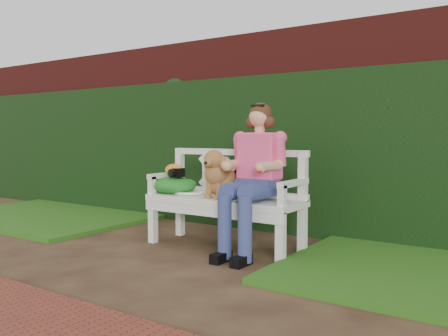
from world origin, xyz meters
The scene contains 11 objects.
ground centered at (0.00, 0.00, 0.00)m, with size 60.00×60.00×0.00m, color #321C13.
brick_wall centered at (0.00, 1.90, 1.10)m, with size 10.00×0.30×2.20m, color #5A1915.
ivy_hedge centered at (0.00, 1.68, 0.85)m, with size 10.00×0.18×1.70m, color #153610.
grass_left centered at (-2.40, 0.90, 0.03)m, with size 2.60×2.00×0.05m, color #224D0E.
garden_bench centered at (0.38, 0.74, 0.24)m, with size 1.58×0.60×0.48m, color white, non-canonical shape.
seated_woman centered at (0.74, 0.72, 0.64)m, with size 0.54×0.72×1.28m, color #FF475F, non-canonical shape.
dog centered at (0.37, 0.71, 0.70)m, with size 0.30×0.41×0.45m, color #AA7147, non-canonical shape.
tennis_racket centered at (-0.08, 0.74, 0.50)m, with size 0.65×0.27×0.03m, color white, non-canonical shape.
green_bag centered at (-0.21, 0.70, 0.56)m, with size 0.49×0.37×0.17m, color green, non-canonical shape.
camera_item centered at (-0.14, 0.69, 0.69)m, with size 0.13×0.10×0.09m, color black.
baseball_glove centered at (-0.20, 0.71, 0.71)m, with size 0.20×0.15×0.13m, color orange.
Camera 1 is at (2.83, -2.89, 1.06)m, focal length 38.00 mm.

